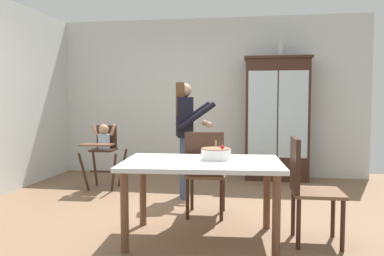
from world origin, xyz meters
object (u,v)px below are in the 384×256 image
object	(u,v)px
high_chair_with_toddler	(104,144)
dining_chair_far_side	(205,168)
china_cabinet	(277,118)
ceramic_vase	(281,49)
adult_person	(185,125)
birthday_cake	(216,154)
dining_table	(202,171)
dining_chair_right_end	(306,182)

from	to	relation	value
high_chair_with_toddler	dining_chair_far_side	xyz separation A→B (m)	(1.66, -1.21, -0.10)
china_cabinet	ceramic_vase	distance (m)	1.11
adult_person	birthday_cake	distance (m)	1.54
ceramic_vase	dining_table	bearing A→B (deg)	-106.17
adult_person	dining_chair_right_end	bearing A→B (deg)	-152.21
ceramic_vase	dining_table	size ratio (longest dim) A/B	0.18
dining_chair_right_end	adult_person	bearing A→B (deg)	41.50
birthday_cake	dining_chair_far_side	bearing A→B (deg)	107.00
china_cabinet	adult_person	bearing A→B (deg)	-131.00
dining_chair_far_side	high_chair_with_toddler	bearing A→B (deg)	-37.80
dining_table	birthday_cake	world-z (taller)	birthday_cake
ceramic_vase	birthday_cake	bearing A→B (deg)	-104.54
birthday_cake	china_cabinet	bearing A→B (deg)	76.21
china_cabinet	dining_chair_far_side	distance (m)	2.51
dining_table	dining_chair_far_side	world-z (taller)	dining_chair_far_side
dining_table	dining_chair_far_side	bearing A→B (deg)	94.79
china_cabinet	birthday_cake	bearing A→B (deg)	-103.79
dining_table	ceramic_vase	bearing A→B (deg)	73.83
birthday_cake	dining_table	bearing A→B (deg)	-138.23
dining_chair_far_side	china_cabinet	bearing A→B (deg)	-112.60
birthday_cake	dining_chair_far_side	distance (m)	0.65
ceramic_vase	dining_chair_right_end	distance (m)	3.31
high_chair_with_toddler	birthday_cake	world-z (taller)	high_chair_with_toddler
birthday_cake	high_chair_with_toddler	bearing A→B (deg)	135.75
high_chair_with_toddler	dining_chair_right_end	bearing A→B (deg)	-37.23
ceramic_vase	high_chair_with_toddler	xyz separation A→B (m)	(-2.58, -1.10, -1.46)
dining_chair_far_side	adult_person	bearing A→B (deg)	-67.63
ceramic_vase	birthday_cake	xyz separation A→B (m)	(-0.75, -2.88, -1.32)
dining_table	dining_chair_far_side	size ratio (longest dim) A/B	1.58
adult_person	dining_table	distance (m)	1.63
dining_chair_right_end	dining_table	bearing A→B (deg)	92.72
china_cabinet	high_chair_with_toddler	world-z (taller)	china_cabinet
dining_chair_far_side	dining_chair_right_end	world-z (taller)	same
high_chair_with_toddler	birthday_cake	distance (m)	2.56
adult_person	dining_chair_right_end	size ratio (longest dim) A/B	1.59
ceramic_vase	dining_chair_far_side	bearing A→B (deg)	-111.81
birthday_cake	dining_chair_right_end	world-z (taller)	dining_chair_right_end
high_chair_with_toddler	china_cabinet	bearing A→B (deg)	20.39
high_chair_with_toddler	dining_chair_right_end	xyz separation A→B (m)	(2.66, -1.82, -0.10)
china_cabinet	adult_person	xyz separation A→B (m)	(-1.26, -1.45, -0.04)
dining_chair_right_end	dining_chair_far_side	bearing A→B (deg)	56.89
china_cabinet	dining_chair_far_side	xyz separation A→B (m)	(-0.88, -2.30, -0.45)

